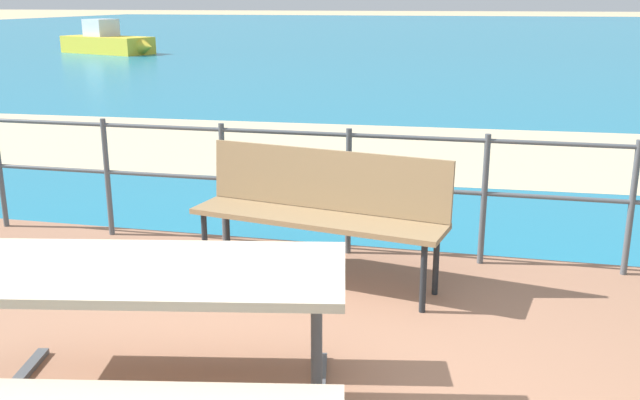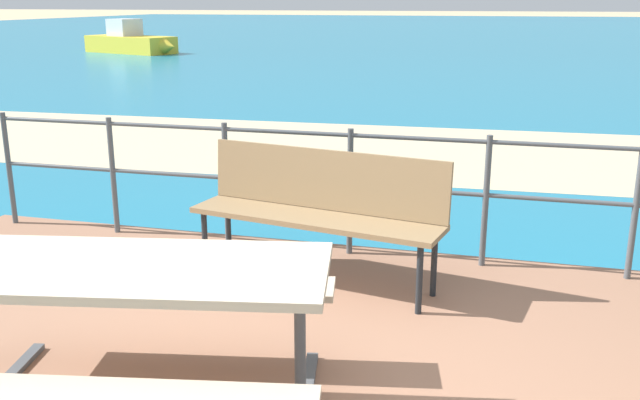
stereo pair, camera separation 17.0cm
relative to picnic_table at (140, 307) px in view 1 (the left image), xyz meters
name	(u,v)px [view 1 (the left image)]	position (x,y,z in m)	size (l,w,h in m)	color
sea_water	(470,34)	(0.45, 40.02, -0.64)	(90.00, 90.00, 0.01)	teal
beach_strip	(406,151)	(0.45, 6.58, -0.64)	(54.00, 3.60, 0.01)	beige
picnic_table	(140,307)	(0.00, 0.00, 0.00)	(1.97, 1.64, 0.77)	#BCAD93
park_bench	(321,203)	(0.37, 1.88, -0.04)	(1.77, 0.73, 0.89)	#8C704C
railing_fence	(349,177)	(0.45, 2.45, 0.00)	(5.94, 0.04, 0.95)	#4C5156
boat_near	(108,42)	(-12.02, 21.43, -0.25)	(4.14, 2.47, 1.21)	yellow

